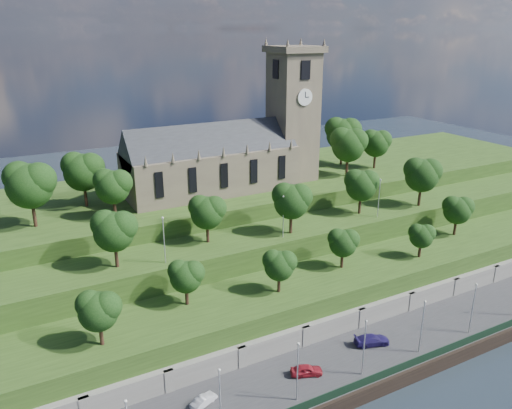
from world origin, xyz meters
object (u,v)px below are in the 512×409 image
car_middle (204,400)px  church (233,149)px  car_left (306,370)px  car_right (372,340)px

car_middle → church: bearing=-52.9°
church → car_middle: 49.42m
car_left → car_middle: (-13.77, 1.22, -0.13)m
church → car_left: size_ratio=9.29×
church → car_left: (-9.19, -40.18, -19.81)m
car_middle → car_right: (25.59, -0.07, 0.15)m
church → car_middle: size_ratio=10.94×
church → car_right: (2.64, -39.02, -19.79)m
car_left → car_right: size_ratio=0.82×
car_left → car_right: 11.88m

